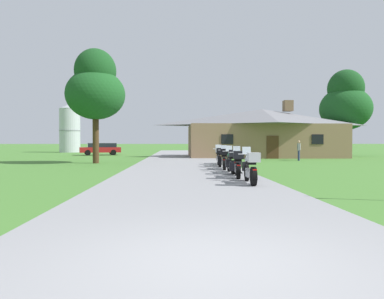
# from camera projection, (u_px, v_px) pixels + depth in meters

# --- Properties ---
(ground_plane) EXTENTS (500.00, 500.00, 0.00)m
(ground_plane) POSITION_uv_depth(u_px,v_px,m) (183.00, 164.00, 24.27)
(ground_plane) COLOR #42752D
(asphalt_driveway) EXTENTS (6.40, 80.00, 0.06)m
(asphalt_driveway) POSITION_uv_depth(u_px,v_px,m) (184.00, 166.00, 22.28)
(asphalt_driveway) COLOR gray
(asphalt_driveway) RESTS_ON ground
(motorcycle_silver_nearest_to_camera) EXTENTS (0.66, 2.08, 1.30)m
(motorcycle_silver_nearest_to_camera) POSITION_uv_depth(u_px,v_px,m) (251.00, 168.00, 12.51)
(motorcycle_silver_nearest_to_camera) COLOR black
(motorcycle_silver_nearest_to_camera) RESTS_ON asphalt_driveway
(motorcycle_white_second_in_row) EXTENTS (0.88, 2.08, 1.30)m
(motorcycle_white_second_in_row) POSITION_uv_depth(u_px,v_px,m) (238.00, 164.00, 14.63)
(motorcycle_white_second_in_row) COLOR black
(motorcycle_white_second_in_row) RESTS_ON asphalt_driveway
(motorcycle_green_third_in_row) EXTENTS (0.72, 2.08, 1.30)m
(motorcycle_green_third_in_row) POSITION_uv_depth(u_px,v_px,m) (232.00, 162.00, 16.69)
(motorcycle_green_third_in_row) COLOR black
(motorcycle_green_third_in_row) RESTS_ON asphalt_driveway
(motorcycle_blue_fourth_in_row) EXTENTS (0.85, 2.08, 1.30)m
(motorcycle_blue_fourth_in_row) POSITION_uv_depth(u_px,v_px,m) (224.00, 159.00, 19.02)
(motorcycle_blue_fourth_in_row) COLOR black
(motorcycle_blue_fourth_in_row) RESTS_ON asphalt_driveway
(motorcycle_yellow_fifth_in_row) EXTENTS (0.66, 2.08, 1.30)m
(motorcycle_yellow_fifth_in_row) POSITION_uv_depth(u_px,v_px,m) (219.00, 157.00, 21.44)
(motorcycle_yellow_fifth_in_row) COLOR black
(motorcycle_yellow_fifth_in_row) RESTS_ON asphalt_driveway
(motorcycle_white_farthest_in_row) EXTENTS (0.66, 2.08, 1.30)m
(motorcycle_white_farthest_in_row) POSITION_uv_depth(u_px,v_px,m) (218.00, 156.00, 23.64)
(motorcycle_white_farthest_in_row) COLOR black
(motorcycle_white_farthest_in_row) RESTS_ON asphalt_driveway
(stone_lodge) EXTENTS (15.85, 8.54, 5.81)m
(stone_lodge) POSITION_uv_depth(u_px,v_px,m) (262.00, 132.00, 36.42)
(stone_lodge) COLOR #896B4C
(stone_lodge) RESTS_ON ground
(bystander_gray_shirt_near_lodge) EXTENTS (0.36, 0.50, 1.67)m
(bystander_gray_shirt_near_lodge) POSITION_uv_depth(u_px,v_px,m) (299.00, 149.00, 29.07)
(bystander_gray_shirt_near_lodge) COLOR navy
(bystander_gray_shirt_near_lodge) RESTS_ON ground
(tree_left_near) EXTENTS (4.23, 4.23, 8.23)m
(tree_left_near) POSITION_uv_depth(u_px,v_px,m) (95.00, 88.00, 25.42)
(tree_left_near) COLOR #422D19
(tree_left_near) RESTS_ON ground
(tree_right_of_lodge) EXTENTS (5.60, 5.60, 9.60)m
(tree_right_of_lodge) POSITION_uv_depth(u_px,v_px,m) (346.00, 103.00, 39.43)
(tree_right_of_lodge) COLOR #422D19
(tree_right_of_lodge) RESTS_ON ground
(metal_silo_distant) EXTENTS (3.08, 3.08, 7.20)m
(metal_silo_distant) POSITION_uv_depth(u_px,v_px,m) (70.00, 128.00, 52.43)
(metal_silo_distant) COLOR #B2B7BC
(metal_silo_distant) RESTS_ON ground
(parked_red_suv_far_left) EXTENTS (4.93, 3.05, 1.40)m
(parked_red_suv_far_left) POSITION_uv_depth(u_px,v_px,m) (101.00, 148.00, 41.23)
(parked_red_suv_far_left) COLOR maroon
(parked_red_suv_far_left) RESTS_ON ground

